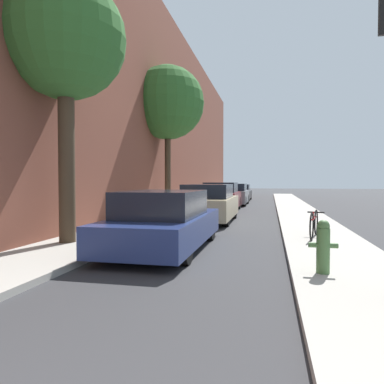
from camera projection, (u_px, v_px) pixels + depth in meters
ground_plane at (235, 216)px, 16.01m from camera, size 120.00×120.00×0.00m
sidewalk_left at (172, 214)px, 16.63m from camera, size 2.00×52.00×0.12m
sidewalk_right at (302, 216)px, 15.38m from camera, size 2.00×52.00×0.12m
building_facade_left at (144, 100)px, 16.75m from camera, size 0.70×52.00×10.79m
parked_car_navy at (164, 222)px, 8.30m from camera, size 1.86×4.63×1.37m
parked_car_champagne at (209, 204)px, 13.96m from camera, size 1.92×4.42×1.46m
parked_car_maroon at (221, 197)px, 19.02m from camera, size 1.81×4.00×1.51m
parked_car_grey at (234, 195)px, 23.75m from camera, size 1.73×4.52×1.41m
parked_car_black at (239, 193)px, 29.38m from camera, size 1.90×3.94×1.31m
street_tree_near at (65, 41)px, 8.48m from camera, size 2.87×2.87×6.30m
street_tree_far at (168, 103)px, 17.04m from camera, size 3.50×3.50×6.96m
fire_hydrant at (323, 246)px, 5.71m from camera, size 0.45×0.21×0.85m
bicycle at (314, 224)px, 9.29m from camera, size 0.52×1.67×0.70m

